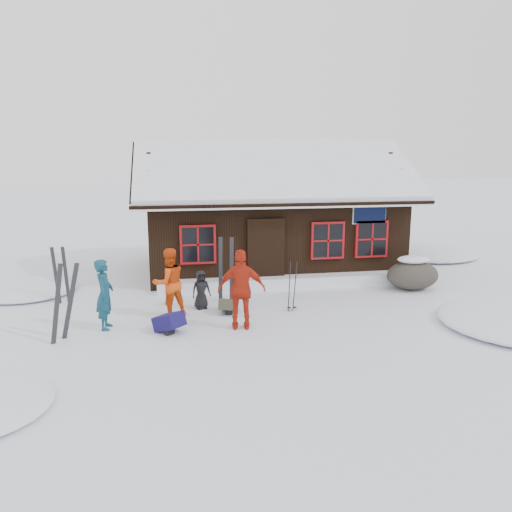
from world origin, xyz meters
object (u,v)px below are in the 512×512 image
(skier_orange_left, at_px, (169,283))
(backpack_blue, at_px, (169,325))
(backpack_olive, at_px, (228,307))
(ski_poles, at_px, (292,287))
(skier_orange_right, at_px, (242,290))
(skier_crouched, at_px, (201,290))
(skier_teal, at_px, (105,294))
(ski_pair_left, at_px, (64,303))
(boulder, at_px, (413,274))

(skier_orange_left, relative_size, backpack_blue, 2.79)
(skier_orange_left, bearing_deg, backpack_olive, 157.07)
(skier_orange_left, bearing_deg, ski_poles, 155.31)
(skier_orange_left, bearing_deg, skier_orange_right, 120.94)
(skier_crouched, xyz_separation_m, backpack_olive, (0.64, -0.49, -0.36))
(skier_crouched, bearing_deg, backpack_olive, -52.17)
(skier_teal, height_order, backpack_olive, skier_teal)
(skier_teal, xyz_separation_m, ski_pair_left, (-0.78, -0.55, 0.01))
(skier_orange_right, distance_m, ski_poles, 1.83)
(backpack_blue, bearing_deg, skier_teal, 116.19)
(skier_teal, xyz_separation_m, skier_orange_right, (3.05, -0.55, 0.11))
(skier_orange_left, xyz_separation_m, ski_pair_left, (-2.22, -1.18, -0.03))
(skier_orange_left, xyz_separation_m, skier_orange_right, (1.61, -1.17, 0.07))
(boulder, xyz_separation_m, ski_pair_left, (-9.26, -2.46, 0.37))
(backpack_blue, bearing_deg, ski_poles, -25.89)
(boulder, relative_size, ski_pair_left, 0.89)
(ski_poles, bearing_deg, skier_teal, -173.25)
(skier_orange_left, height_order, ski_pair_left, skier_orange_left)
(skier_orange_right, height_order, ski_pair_left, skier_orange_right)
(skier_orange_right, height_order, backpack_olive, skier_orange_right)
(ski_pair_left, xyz_separation_m, backpack_olive, (3.66, 1.18, -0.68))
(skier_teal, bearing_deg, skier_crouched, -60.28)
(skier_orange_right, distance_m, ski_pair_left, 3.83)
(skier_orange_right, height_order, boulder, skier_orange_right)
(ski_poles, height_order, backpack_olive, ski_poles)
(ski_pair_left, distance_m, ski_poles, 5.39)
(skier_teal, xyz_separation_m, boulder, (8.48, 1.91, -0.35))
(ski_pair_left, relative_size, backpack_blue, 2.81)
(skier_teal, bearing_deg, skier_orange_right, -96.86)
(skier_teal, distance_m, ski_pair_left, 0.95)
(skier_orange_left, bearing_deg, skier_crouched, -171.66)
(skier_orange_right, bearing_deg, ski_pair_left, 7.89)
(skier_teal, bearing_deg, skier_orange_left, -63.22)
(skier_crouched, relative_size, boulder, 0.65)
(skier_crouched, distance_m, backpack_olive, 0.88)
(boulder, height_order, backpack_olive, boulder)
(skier_orange_left, relative_size, backpack_olive, 3.24)
(skier_teal, xyz_separation_m, ski_poles, (4.50, 0.53, -0.18))
(skier_crouched, bearing_deg, skier_orange_left, -163.45)
(skier_teal, xyz_separation_m, backpack_olive, (2.88, 0.62, -0.66))
(skier_crouched, xyz_separation_m, ski_poles, (2.25, -0.58, 0.12))
(skier_teal, relative_size, backpack_blue, 2.64)
(ski_poles, bearing_deg, boulder, 19.09)
(skier_orange_right, height_order, ski_poles, skier_orange_right)
(skier_teal, height_order, backpack_blue, skier_teal)
(ski_pair_left, relative_size, backpack_olive, 3.27)
(ski_poles, bearing_deg, backpack_blue, -161.50)
(skier_teal, distance_m, boulder, 8.70)
(skier_orange_right, relative_size, ski_poles, 1.39)
(boulder, xyz_separation_m, ski_poles, (-3.98, -1.38, 0.17))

